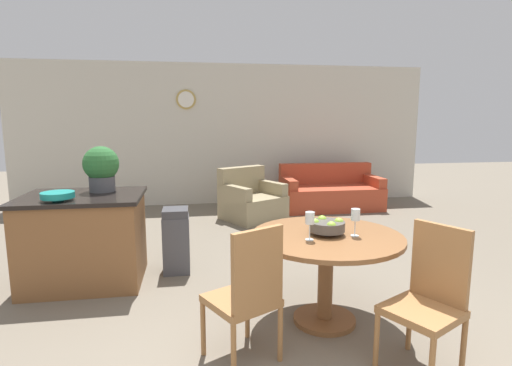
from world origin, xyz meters
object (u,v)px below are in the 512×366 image
Objects in this scene: dining_chair_near_right at (429,294)px; armchair at (251,202)px; potted_plant at (101,167)px; fruit_bowl at (327,226)px; wine_glass_left at (310,219)px; dining_table at (326,255)px; kitchen_island at (85,239)px; trash_bin at (176,240)px; couch at (330,193)px; dining_chair_near_left at (248,291)px; wine_glass_right at (355,216)px; teal_bowl at (58,195)px.

dining_chair_near_right reaches higher than armchair.
fruit_bowl is at bearing -34.47° from potted_plant.
wine_glass_left is at bearing 20.04° from dining_chair_near_right.
potted_plant is 2.99m from armchair.
armchair is at bearing 91.31° from dining_table.
trash_bin is (0.90, 0.15, -0.11)m from kitchen_island.
couch reaches higher than trash_bin.
dining_chair_near_right is 0.84× the size of kitchen_island.
potted_plant is (-1.79, 1.47, 0.25)m from wine_glass_left.
potted_plant is 0.67× the size of trash_bin.
dining_chair_near_left is at bearing -115.58° from couch.
wine_glass_right is at bearing -33.37° from potted_plant.
dining_chair_near_right reaches higher than dining_table.
teal_bowl reaches higher than dining_table.
dining_chair_near_left is 1.19m from dining_chair_near_right.
dining_chair_near_left is 3.43× the size of fruit_bowl.
wine_glass_left is (-0.18, -0.12, 0.33)m from dining_table.
kitchen_island is at bearing 151.84° from wine_glass_right.
dining_table is 4.10× the size of teal_bowl.
couch is (2.20, 4.54, -0.24)m from dining_chair_near_left.
potted_plant is at bearing 145.53° from fruit_bowl.
wine_glass_right reaches higher than dining_table.
potted_plant is 0.40× the size of armchair.
trash_bin is at bearing -134.50° from couch.
dining_chair_near_left is 1.00× the size of dining_chair_near_right.
trash_bin is at bearing 135.70° from wine_glass_right.
dining_chair_near_right is (0.46, -0.70, -0.05)m from dining_table.
kitchen_island is at bearing 151.22° from fruit_bowl.
kitchen_island is at bearing 146.49° from wine_glass_left.
wine_glass_left is (0.52, 0.34, 0.38)m from dining_chair_near_left.
wine_glass_right is 2.08m from trash_bin.
dining_table is 0.39m from wine_glass_left.
dining_chair_near_left is at bearing 50.53° from dining_chair_near_right.
armchair is at bearing 88.43° from wine_glass_left.
wine_glass_left is 0.74× the size of teal_bowl.
dining_chair_near_left reaches higher than couch.
dining_table is 4.35m from couch.
teal_bowl reaches higher than kitchen_island.
fruit_bowl is at bearing -109.90° from couch.
fruit_bowl is (-0.46, 0.70, 0.29)m from dining_chair_near_right.
teal_bowl is at bearing 111.00° from dining_chair_near_left.
dining_chair_near_left reaches higher than fruit_bowl.
trash_bin is at bearing 126.12° from wine_glass_left.
wine_glass_left is 0.46× the size of potted_plant.
couch is at bearing 68.24° from wine_glass_left.
dining_chair_near_right is 3.20m from kitchen_island.
fruit_bowl is 2.46m from teal_bowl.
fruit_bowl reaches higher than armchair.
dining_chair_near_left is at bearing -73.39° from trash_bin.
potted_plant is 1.10m from trash_bin.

